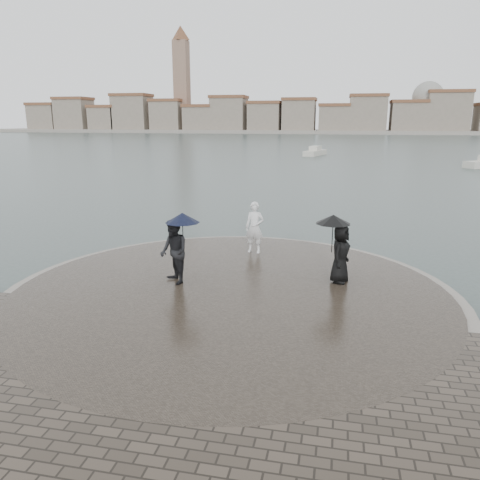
# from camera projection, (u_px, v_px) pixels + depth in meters

# --- Properties ---
(ground) EXTENTS (400.00, 400.00, 0.00)m
(ground) POSITION_uv_depth(u_px,v_px,m) (192.00, 365.00, 9.68)
(ground) COLOR #2B3835
(ground) RESTS_ON ground
(kerb_ring) EXTENTS (12.50, 12.50, 0.32)m
(kerb_ring) POSITION_uv_depth(u_px,v_px,m) (230.00, 296.00, 12.95)
(kerb_ring) COLOR gray
(kerb_ring) RESTS_ON ground
(quay_tip) EXTENTS (11.90, 11.90, 0.36)m
(quay_tip) POSITION_uv_depth(u_px,v_px,m) (230.00, 296.00, 12.95)
(quay_tip) COLOR #2D261E
(quay_tip) RESTS_ON ground
(statue) EXTENTS (0.71, 0.51, 1.80)m
(statue) POSITION_uv_depth(u_px,v_px,m) (255.00, 227.00, 16.30)
(statue) COLOR white
(statue) RESTS_ON quay_tip
(visitor_left) EXTENTS (1.30, 1.16, 2.04)m
(visitor_left) POSITION_uv_depth(u_px,v_px,m) (175.00, 245.00, 13.19)
(visitor_left) COLOR black
(visitor_left) RESTS_ON quay_tip
(visitor_right) EXTENTS (1.13, 1.07, 1.95)m
(visitor_right) POSITION_uv_depth(u_px,v_px,m) (339.00, 245.00, 13.29)
(visitor_right) COLOR black
(visitor_right) RESTS_ON quay_tip
(far_skyline) EXTENTS (260.00, 20.00, 37.00)m
(far_skyline) POSITION_uv_depth(u_px,v_px,m) (316.00, 117.00, 161.70)
(far_skyline) COLOR gray
(far_skyline) RESTS_ON ground
(boats) EXTENTS (23.02, 18.24, 1.50)m
(boats) POSITION_uv_depth(u_px,v_px,m) (390.00, 157.00, 57.00)
(boats) COLOR beige
(boats) RESTS_ON ground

